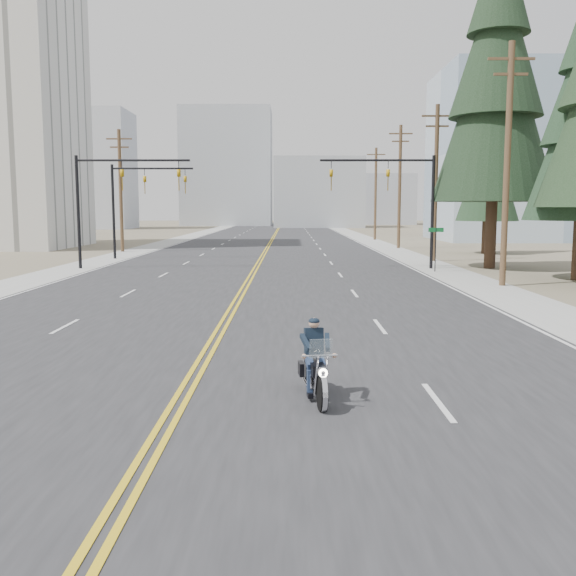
% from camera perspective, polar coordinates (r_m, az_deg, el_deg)
% --- Properties ---
extents(ground_plane, '(400.00, 400.00, 0.00)m').
position_cam_1_polar(ground_plane, '(9.10, -14.06, -17.36)').
color(ground_plane, '#776D56').
rests_on(ground_plane, ground).
extents(road, '(20.00, 200.00, 0.01)m').
position_cam_1_polar(road, '(78.15, -1.43, 4.31)').
color(road, '#303033').
rests_on(road, ground).
extents(sidewalk_left, '(3.00, 200.00, 0.01)m').
position_cam_1_polar(sidewalk_left, '(79.30, -9.79, 4.25)').
color(sidewalk_left, '#A5A5A0').
rests_on(sidewalk_left, ground).
extents(sidewalk_right, '(3.00, 200.00, 0.01)m').
position_cam_1_polar(sidewalk_right, '(78.68, 7.00, 4.28)').
color(sidewalk_right, '#A5A5A0').
rests_on(sidewalk_right, ground).
extents(traffic_mast_left, '(7.10, 0.26, 7.00)m').
position_cam_1_polar(traffic_mast_left, '(41.56, -15.54, 8.45)').
color(traffic_mast_left, black).
rests_on(traffic_mast_left, ground).
extents(traffic_mast_right, '(7.10, 0.26, 7.00)m').
position_cam_1_polar(traffic_mast_right, '(40.63, 9.95, 8.64)').
color(traffic_mast_right, black).
rests_on(traffic_mast_right, ground).
extents(traffic_mast_far, '(6.10, 0.26, 7.00)m').
position_cam_1_polar(traffic_mast_far, '(49.38, -13.40, 8.18)').
color(traffic_mast_far, black).
rests_on(traffic_mast_far, ground).
extents(street_sign, '(0.90, 0.06, 2.62)m').
position_cam_1_polar(street_sign, '(39.05, 13.00, 4.03)').
color(street_sign, black).
rests_on(street_sign, ground).
extents(utility_pole_b, '(2.20, 0.30, 11.50)m').
position_cam_1_polar(utility_pole_b, '(32.79, 18.91, 10.61)').
color(utility_pole_b, brown).
rests_on(utility_pole_b, ground).
extents(utility_pole_c, '(2.20, 0.30, 11.00)m').
position_cam_1_polar(utility_pole_c, '(47.22, 13.00, 9.29)').
color(utility_pole_c, brown).
rests_on(utility_pole_c, ground).
extents(utility_pole_d, '(2.20, 0.30, 11.50)m').
position_cam_1_polar(utility_pole_d, '(61.94, 9.90, 9.02)').
color(utility_pole_d, brown).
rests_on(utility_pole_d, ground).
extents(utility_pole_e, '(2.20, 0.30, 11.00)m').
position_cam_1_polar(utility_pole_e, '(78.74, 7.79, 8.43)').
color(utility_pole_e, brown).
rests_on(utility_pole_e, ground).
extents(utility_pole_left, '(2.20, 0.30, 10.50)m').
position_cam_1_polar(utility_pole_left, '(57.93, -14.66, 8.54)').
color(utility_pole_left, brown).
rests_on(utility_pole_left, ground).
extents(glass_building, '(24.00, 16.00, 20.00)m').
position_cam_1_polar(glass_building, '(83.78, 21.42, 10.86)').
color(glass_building, '#9EB5CC').
rests_on(glass_building, ground).
extents(haze_bldg_a, '(14.00, 12.00, 22.00)m').
position_cam_1_polar(haze_bldg_a, '(128.71, -16.89, 9.98)').
color(haze_bldg_a, '#B7BCC6').
rests_on(haze_bldg_a, ground).
extents(haze_bldg_b, '(18.00, 14.00, 14.00)m').
position_cam_1_polar(haze_bldg_b, '(133.20, 2.69, 8.44)').
color(haze_bldg_b, '#ADB2B7').
rests_on(haze_bldg_b, ground).
extents(haze_bldg_c, '(16.00, 12.00, 18.00)m').
position_cam_1_polar(haze_bldg_c, '(124.07, 18.15, 9.13)').
color(haze_bldg_c, '#B7BCC6').
rests_on(haze_bldg_c, ground).
extents(haze_bldg_d, '(20.00, 15.00, 26.00)m').
position_cam_1_polar(haze_bldg_d, '(148.99, -5.40, 10.58)').
color(haze_bldg_d, '#ADB2B7').
rests_on(haze_bldg_d, ground).
extents(haze_bldg_e, '(14.00, 14.00, 12.00)m').
position_cam_1_polar(haze_bldg_e, '(159.69, 8.45, 7.78)').
color(haze_bldg_e, '#B7BCC6').
rests_on(haze_bldg_e, ground).
extents(haze_bldg_f, '(12.00, 12.00, 16.00)m').
position_cam_1_polar(haze_bldg_f, '(147.61, -20.77, 8.25)').
color(haze_bldg_f, '#ADB2B7').
rests_on(haze_bldg_f, ground).
extents(motorcyclist, '(1.10, 2.12, 1.59)m').
position_cam_1_polar(motorcyclist, '(12.60, 2.51, -6.44)').
color(motorcyclist, black).
rests_on(motorcyclist, ground).
extents(conifer_tall, '(7.55, 7.55, 20.98)m').
position_cam_1_polar(conifer_tall, '(43.28, 18.07, 17.79)').
color(conifer_tall, '#382619').
rests_on(conifer_tall, ground).
extents(conifer_far, '(5.12, 5.12, 13.72)m').
position_cam_1_polar(conifer_far, '(56.53, 17.43, 10.92)').
color(conifer_far, '#382619').
rests_on(conifer_far, ground).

